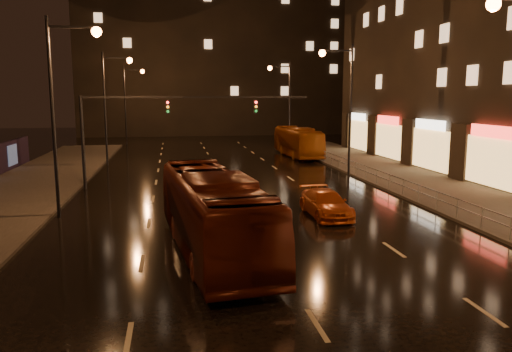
# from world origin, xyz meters

# --- Properties ---
(ground) EXTENTS (140.00, 140.00, 0.00)m
(ground) POSITION_xyz_m (0.00, 20.00, 0.00)
(ground) COLOR black
(ground) RESTS_ON ground
(sidewalk_right) EXTENTS (7.00, 70.00, 0.15)m
(sidewalk_right) POSITION_xyz_m (13.50, 15.00, 0.07)
(sidewalk_right) COLOR #38332D
(sidewalk_right) RESTS_ON ground
(building_distant) EXTENTS (44.00, 16.00, 36.00)m
(building_distant) POSITION_xyz_m (4.00, 72.00, 18.00)
(building_distant) COLOR black
(building_distant) RESTS_ON ground
(traffic_signal) EXTENTS (15.31, 0.32, 6.20)m
(traffic_signal) POSITION_xyz_m (-5.06, 20.00, 4.74)
(traffic_signal) COLOR black
(traffic_signal) RESTS_ON ground
(railing_right) EXTENTS (0.05, 56.00, 1.00)m
(railing_right) POSITION_xyz_m (10.20, 18.00, 0.90)
(railing_right) COLOR #99999E
(railing_right) RESTS_ON sidewalk_right
(bus_red) EXTENTS (4.03, 11.81, 3.22)m
(bus_red) POSITION_xyz_m (-2.25, 5.00, 1.61)
(bus_red) COLOR #57190C
(bus_red) RESTS_ON ground
(bus_curb) EXTENTS (2.73, 10.87, 3.02)m
(bus_curb) POSITION_xyz_m (9.00, 35.61, 1.51)
(bus_curb) COLOR #9A4A0F
(bus_curb) RESTS_ON ground
(taxi_near) EXTENTS (1.71, 3.74, 1.24)m
(taxi_near) POSITION_xyz_m (0.50, 7.48, 0.62)
(taxi_near) COLOR orange
(taxi_near) RESTS_ON ground
(taxi_far) EXTENTS (1.96, 4.64, 1.33)m
(taxi_far) POSITION_xyz_m (4.00, 10.00, 0.67)
(taxi_far) COLOR #BC4811
(taxi_far) RESTS_ON ground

